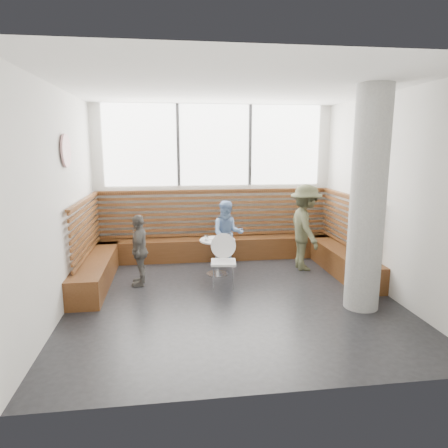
{
  "coord_description": "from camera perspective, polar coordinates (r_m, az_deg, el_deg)",
  "views": [
    {
      "loc": [
        -0.93,
        -5.9,
        2.39
      ],
      "look_at": [
        0.0,
        1.0,
        1.0
      ],
      "focal_mm": 32.0,
      "sensor_mm": 36.0,
      "label": 1
    }
  ],
  "objects": [
    {
      "name": "cafe_table",
      "position": [
        7.4,
        -0.95,
        -3.66
      ],
      "size": [
        0.65,
        0.65,
        0.67
      ],
      "color": "silver",
      "rests_on": "ground"
    },
    {
      "name": "concrete_column",
      "position": [
        6.04,
        19.85,
        3.1
      ],
      "size": [
        0.5,
        0.5,
        3.2
      ],
      "primitive_type": "cylinder",
      "color": "gray",
      "rests_on": "ground"
    },
    {
      "name": "child_back",
      "position": [
        7.85,
        0.5,
        -1.45
      ],
      "size": [
        0.67,
        0.53,
        1.32
      ],
      "primitive_type": "imported",
      "rotation": [
        0.0,
        0.0,
        -0.05
      ],
      "color": "#6E8FBF",
      "rests_on": "ground"
    },
    {
      "name": "plate_near",
      "position": [
        7.41,
        -1.89,
        -2.08
      ],
      "size": [
        0.21,
        0.21,
        0.01
      ],
      "primitive_type": "cylinder",
      "color": "white",
      "rests_on": "cafe_table"
    },
    {
      "name": "glass_mid",
      "position": [
        7.3,
        -0.6,
        -1.91
      ],
      "size": [
        0.07,
        0.07,
        0.11
      ],
      "primitive_type": "cylinder",
      "color": "white",
      "rests_on": "cafe_table"
    },
    {
      "name": "cafe_chair",
      "position": [
        6.79,
        -0.16,
        -4.64
      ],
      "size": [
        0.43,
        0.42,
        0.9
      ],
      "rotation": [
        0.0,
        0.0,
        -0.12
      ],
      "color": "white",
      "rests_on": "ground"
    },
    {
      "name": "glass_right",
      "position": [
        7.36,
        0.77,
        -1.78
      ],
      "size": [
        0.07,
        0.07,
        0.11
      ],
      "primitive_type": "cylinder",
      "color": "white",
      "rests_on": "cafe_table"
    },
    {
      "name": "menu_card",
      "position": [
        7.14,
        -0.62,
        -2.63
      ],
      "size": [
        0.23,
        0.2,
        0.0
      ],
      "primitive_type": "cube",
      "rotation": [
        0.0,
        0.0,
        0.42
      ],
      "color": "#A5C64C",
      "rests_on": "cafe_table"
    },
    {
      "name": "wall_art",
      "position": [
        6.48,
        -21.65,
        9.71
      ],
      "size": [
        0.03,
        0.5,
        0.5
      ],
      "primitive_type": "cylinder",
      "rotation": [
        0.0,
        1.57,
        0.0
      ],
      "color": "white",
      "rests_on": "room"
    },
    {
      "name": "glass_left",
      "position": [
        7.27,
        -2.52,
        -1.97
      ],
      "size": [
        0.07,
        0.07,
        0.1
      ],
      "primitive_type": "cylinder",
      "color": "white",
      "rests_on": "cafe_table"
    },
    {
      "name": "booth",
      "position": [
        7.98,
        -0.75,
        -3.1
      ],
      "size": [
        5.0,
        2.5,
        1.44
      ],
      "color": "#4B2A12",
      "rests_on": "ground"
    },
    {
      "name": "plate_far",
      "position": [
        7.5,
        -0.51,
        -1.9
      ],
      "size": [
        0.21,
        0.21,
        0.02
      ],
      "primitive_type": "cylinder",
      "color": "white",
      "rests_on": "cafe_table"
    },
    {
      "name": "room",
      "position": [
        6.03,
        1.27,
        3.77
      ],
      "size": [
        5.0,
        5.0,
        3.2
      ],
      "color": "silver",
      "rests_on": "ground"
    },
    {
      "name": "adult_man",
      "position": [
        7.81,
        11.53,
        -0.48
      ],
      "size": [
        0.62,
        1.07,
        1.66
      ],
      "primitive_type": "imported",
      "rotation": [
        0.0,
        0.0,
        1.56
      ],
      "color": "#484A31",
      "rests_on": "ground"
    },
    {
      "name": "child_left",
      "position": [
        7.0,
        -11.98,
        -3.65
      ],
      "size": [
        0.33,
        0.73,
        1.23
      ],
      "primitive_type": "imported",
      "rotation": [
        0.0,
        0.0,
        -1.61
      ],
      "color": "#605C57",
      "rests_on": "ground"
    }
  ]
}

